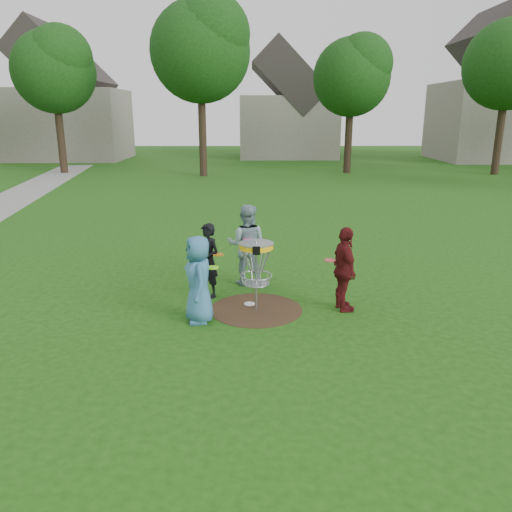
{
  "coord_description": "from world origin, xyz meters",
  "views": [
    {
      "loc": [
        -0.08,
        -9.05,
        3.69
      ],
      "look_at": [
        0.0,
        0.3,
        1.0
      ],
      "focal_mm": 35.0,
      "sensor_mm": 36.0,
      "label": 1
    }
  ],
  "objects_px": {
    "player_grey": "(247,245)",
    "player_maroon": "(344,270)",
    "player_blue": "(199,279)",
    "player_black": "(208,260)",
    "disc_golf_basket": "(256,259)"
  },
  "relations": [
    {
      "from": "player_grey",
      "to": "player_maroon",
      "type": "distance_m",
      "value": 2.46
    },
    {
      "from": "player_grey",
      "to": "player_blue",
      "type": "bearing_deg",
      "value": 76.53
    },
    {
      "from": "player_blue",
      "to": "player_grey",
      "type": "relative_size",
      "value": 0.9
    },
    {
      "from": "player_black",
      "to": "disc_golf_basket",
      "type": "bearing_deg",
      "value": 3.72
    },
    {
      "from": "player_blue",
      "to": "disc_golf_basket",
      "type": "xyz_separation_m",
      "value": [
        1.04,
        0.54,
        0.21
      ]
    },
    {
      "from": "player_maroon",
      "to": "player_grey",
      "type": "bearing_deg",
      "value": 39.76
    },
    {
      "from": "player_blue",
      "to": "player_grey",
      "type": "height_order",
      "value": "player_grey"
    },
    {
      "from": "player_black",
      "to": "disc_golf_basket",
      "type": "relative_size",
      "value": 1.12
    },
    {
      "from": "disc_golf_basket",
      "to": "player_grey",
      "type": "bearing_deg",
      "value": 97.25
    },
    {
      "from": "player_grey",
      "to": "player_maroon",
      "type": "xyz_separation_m",
      "value": [
        1.88,
        -1.58,
        -0.07
      ]
    },
    {
      "from": "player_grey",
      "to": "player_maroon",
      "type": "bearing_deg",
      "value": 148.48
    },
    {
      "from": "player_grey",
      "to": "player_maroon",
      "type": "height_order",
      "value": "player_grey"
    },
    {
      "from": "player_black",
      "to": "player_maroon",
      "type": "bearing_deg",
      "value": 25.03
    },
    {
      "from": "player_black",
      "to": "player_grey",
      "type": "relative_size",
      "value": 0.86
    },
    {
      "from": "player_maroon",
      "to": "disc_golf_basket",
      "type": "distance_m",
      "value": 1.69
    }
  ]
}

